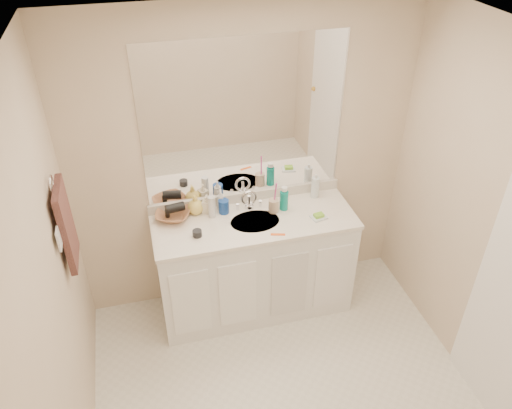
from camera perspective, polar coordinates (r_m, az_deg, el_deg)
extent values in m
cube|color=white|center=(2.13, 6.96, 15.75)|extent=(2.60, 2.60, 0.02)
cube|color=beige|center=(3.76, -1.27, 4.60)|extent=(2.60, 0.02, 2.40)
cube|color=beige|center=(2.71, -22.45, -12.77)|extent=(0.02, 2.60, 2.40)
cube|color=beige|center=(3.35, 26.75, -3.81)|extent=(0.02, 2.60, 2.40)
cube|color=white|center=(4.00, -0.18, -7.00)|extent=(1.50, 0.55, 0.85)
cube|color=white|center=(3.72, -0.20, -1.92)|extent=(1.52, 0.57, 0.03)
cube|color=beige|center=(3.90, -1.16, 0.92)|extent=(1.52, 0.03, 0.08)
cylinder|color=silver|center=(3.71, -0.12, -2.06)|extent=(0.37, 0.37, 0.02)
cylinder|color=silver|center=(3.81, -0.81, 0.31)|extent=(0.02, 0.02, 0.11)
cube|color=white|center=(3.59, -1.32, 9.54)|extent=(1.48, 0.01, 1.20)
cylinder|color=navy|center=(3.77, -3.71, -0.22)|extent=(0.09, 0.09, 0.11)
cylinder|color=tan|center=(3.77, 2.03, -0.14)|extent=(0.09, 0.09, 0.10)
cylinder|color=#DB399B|center=(3.72, 2.20, 1.12)|extent=(0.02, 0.04, 0.22)
cylinder|color=#0A8276|center=(3.79, 3.21, 0.46)|extent=(0.07, 0.07, 0.15)
cylinder|color=silver|center=(3.95, 6.78, 1.96)|extent=(0.08, 0.08, 0.17)
cube|color=silver|center=(3.76, 7.17, -1.46)|extent=(0.13, 0.11, 0.01)
cube|color=#7EC32F|center=(3.74, 7.19, -1.24)|extent=(0.08, 0.06, 0.02)
cube|color=#F15A19|center=(3.57, 2.52, -3.44)|extent=(0.11, 0.05, 0.00)
cylinder|color=black|center=(3.57, -6.73, -3.29)|extent=(0.08, 0.08, 0.05)
cylinder|color=silver|center=(3.71, -5.07, -0.25)|extent=(0.07, 0.07, 0.17)
imported|color=silver|center=(3.79, -4.05, 0.55)|extent=(0.07, 0.07, 0.17)
imported|color=beige|center=(3.77, -5.64, 0.07)|extent=(0.09, 0.09, 0.15)
imported|color=#E8CB5A|center=(3.77, -6.94, 0.01)|extent=(0.14, 0.14, 0.16)
imported|color=#9F6340|center=(3.76, -9.46, -1.15)|extent=(0.32, 0.32, 0.06)
cylinder|color=black|center=(3.73, -9.24, -0.37)|extent=(0.15, 0.09, 0.07)
torus|color=silver|center=(3.10, -22.33, 2.20)|extent=(0.01, 0.11, 0.11)
cube|color=#38201E|center=(3.26, -20.84, -2.21)|extent=(0.04, 0.32, 0.55)
cube|color=white|center=(3.07, -21.61, -3.68)|extent=(0.01, 0.08, 0.13)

